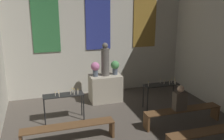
% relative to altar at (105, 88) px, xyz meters
% --- Properties ---
extents(wall_back, '(6.98, 0.16, 5.38)m').
position_rel_altar_xyz_m(wall_back, '(0.00, 1.01, 2.24)').
color(wall_back, beige).
rests_on(wall_back, ground_plane).
extents(altar, '(1.11, 0.72, 0.95)m').
position_rel_altar_xyz_m(altar, '(0.00, 0.00, 0.00)').
color(altar, '#ADA38E').
rests_on(altar, ground_plane).
extents(statue, '(0.28, 0.28, 1.17)m').
position_rel_altar_xyz_m(statue, '(0.00, 0.00, 1.01)').
color(statue, '#5B5651').
rests_on(statue, altar).
extents(flower_vase_left, '(0.30, 0.30, 0.51)m').
position_rel_altar_xyz_m(flower_vase_left, '(-0.36, 0.00, 0.78)').
color(flower_vase_left, '#4C5666').
rests_on(flower_vase_left, altar).
extents(flower_vase_right, '(0.30, 0.30, 0.51)m').
position_rel_altar_xyz_m(flower_vase_right, '(0.36, 0.00, 0.78)').
color(flower_vase_right, '#4C5666').
rests_on(flower_vase_right, altar).
extents(candle_rack_left, '(1.19, 0.40, 1.01)m').
position_rel_altar_xyz_m(candle_rack_left, '(-1.61, -1.14, 0.22)').
color(candle_rack_left, black).
rests_on(candle_rack_left, ground_plane).
extents(candle_rack_right, '(1.19, 0.40, 1.01)m').
position_rel_altar_xyz_m(candle_rack_right, '(1.63, -1.14, 0.22)').
color(candle_rack_right, black).
rests_on(candle_rack_right, ground_plane).
extents(pew_third_right, '(2.36, 0.36, 0.48)m').
position_rel_altar_xyz_m(pew_third_right, '(1.66, -3.68, -0.12)').
color(pew_third_right, brown).
rests_on(pew_third_right, ground_plane).
extents(pew_back_left, '(2.36, 0.36, 0.48)m').
position_rel_altar_xyz_m(pew_back_left, '(-1.66, -2.41, -0.12)').
color(pew_back_left, brown).
rests_on(pew_back_left, ground_plane).
extents(pew_back_right, '(2.36, 0.36, 0.48)m').
position_rel_altar_xyz_m(pew_back_right, '(1.66, -2.41, -0.12)').
color(pew_back_right, brown).
rests_on(pew_back_right, ground_plane).
extents(person_seated, '(0.36, 0.24, 0.73)m').
position_rel_altar_xyz_m(person_seated, '(1.53, -2.41, 0.32)').
color(person_seated, '#4C4238').
rests_on(person_seated, pew_back_right).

